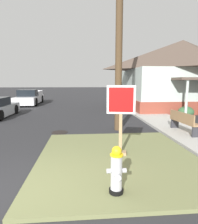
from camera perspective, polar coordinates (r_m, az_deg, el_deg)
The scene contains 11 objects.
ground_plane at distance 4.37m, azimuth -24.02°, elevation -22.37°, with size 160.00×160.00×0.00m, color #2B2B2D.
grass_corner_patch at distance 5.86m, azimuth 5.52°, elevation -12.99°, with size 4.54×4.98×0.08m, color olive.
sidewalk_strip at distance 10.22m, azimuth 21.31°, elevation -3.96°, with size 2.20×14.37×0.12m, color #B2AFA8.
fire_hydrant at distance 3.90m, azimuth 5.11°, elevation -16.81°, with size 0.38×0.34×0.94m.
stop_sign at distance 5.69m, azimuth 6.34°, elevation -2.55°, with size 0.80×0.35×2.03m.
manhole_cover at distance 8.83m, azimuth -11.43°, elevation -5.83°, with size 0.70×0.70×0.02m, color black.
pickup_truck_white at distance 20.58m, azimuth -19.61°, elevation 3.82°, with size 2.14×5.42×1.48m.
street_bench at distance 8.89m, azimuth 23.46°, elevation -2.43°, with size 0.51×1.76×0.85m.
utility_pole at distance 9.54m, azimuth 6.02°, elevation 29.41°, with size 1.80×0.31×10.75m.
corner_house at distance 17.81m, azimuth 22.87°, elevation 10.18°, with size 9.35×8.52×5.56m.
shrub_near_porch at distance 13.35m, azimuth 24.02°, elevation 0.01°, with size 0.95×0.95×0.70m, color #355B37.
Camera 1 is at (1.35, -3.52, 2.21)m, focal length 31.35 mm.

